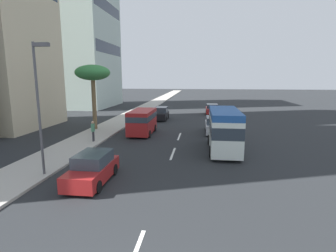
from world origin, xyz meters
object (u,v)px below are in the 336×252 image
Objects in this scene: car_fifth at (212,109)px; car_third at (215,125)px; car_second at (161,114)px; pedestrian_near_lamp at (93,130)px; car_fourth at (93,169)px; street_lamp at (39,96)px; van_lead at (142,120)px; minibus_sixth at (224,129)px; palm_tree at (93,74)px.

car_third is at bearing 178.82° from car_fifth.
pedestrian_near_lamp is at bearing -16.03° from car_second.
car_fourth reaches higher than car_fifth.
car_fourth is at bearing -1.12° from car_second.
street_lamp reaches higher than car_fourth.
van_lead is 1.23× the size of car_fourth.
pedestrian_near_lamp is at bearing -39.62° from van_lead.
car_fourth is at bearing 133.88° from minibus_sixth.
street_lamp is at bearing -169.38° from palm_tree.
car_fifth is at bearing 154.90° from van_lead.
van_lead is 0.69× the size of street_lamp.
van_lead is 0.79× the size of minibus_sixth.
car_fifth is 0.66× the size of minibus_sixth.
minibus_sixth reaches higher than car_second.
palm_tree is 13.86m from street_lamp.
car_third is 15.82m from car_fourth.
van_lead is 5.41m from pedestrian_near_lamp.
car_second is at bearing 133.11° from car_fifth.
street_lamp is at bearing -9.10° from car_second.
palm_tree is at bearing -160.21° from pedestrian_near_lamp.
car_fourth is at bearing 165.38° from car_fifth.
car_second is 0.90× the size of car_third.
street_lamp is at bearing 143.00° from car_third.
car_third is 13.81m from palm_tree.
pedestrian_near_lamp reaches higher than car_third.
street_lamp is (0.47, 3.04, 3.88)m from car_fourth.
car_second is at bearing 25.59° from minibus_sixth.
car_fourth is 10.55m from minibus_sixth.
van_lead is at bearing -13.79° from street_lamp.
car_second is at bearing 178.88° from car_fourth.
car_third is 2.59× the size of pedestrian_near_lamp.
van_lead is at bearing -2.91° from car_second.
street_lamp is (-21.71, 3.48, 3.84)m from car_second.
pedestrian_near_lamp is 0.24× the size of street_lamp.
car_third is at bearing -89.77° from palm_tree.
car_second is at bearing -9.10° from street_lamp.
car_fourth is (-12.66, -0.05, -0.63)m from van_lead.
van_lead is 9.34m from minibus_sixth.
minibus_sixth is (7.28, -7.57, 1.00)m from car_fourth.
minibus_sixth is 11.15m from pedestrian_near_lamp.
car_fourth is (-22.18, 0.43, -0.04)m from car_second.
van_lead is at bearing 54.77° from minibus_sixth.
pedestrian_near_lamp is at bearing -157.64° from car_fourth.
minibus_sixth is 3.59× the size of pedestrian_near_lamp.
van_lead is 7.42m from car_third.
street_lamp is (-13.61, 10.25, 3.84)m from car_third.
street_lamp is at bearing 122.68° from minibus_sixth.
car_third is at bearing -37.00° from street_lamp.
car_second is 0.57× the size of street_lamp.
van_lead is 1.21× the size of car_second.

